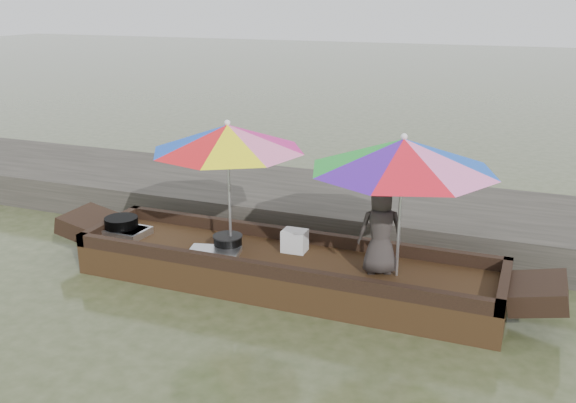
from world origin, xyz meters
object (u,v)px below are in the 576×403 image
at_px(charcoal_grill, 228,243).
at_px(boat_hull, 285,272).
at_px(supply_bag, 295,241).
at_px(umbrella_stern, 400,207).
at_px(cooking_pot, 122,226).
at_px(tray_scallop, 214,253).
at_px(umbrella_bow, 229,187).
at_px(vendor, 381,230).
at_px(tray_crayfish, 125,231).

bearing_deg(charcoal_grill, boat_hull, 0.09).
relative_size(charcoal_grill, supply_bag, 1.19).
bearing_deg(charcoal_grill, umbrella_stern, 0.03).
bearing_deg(cooking_pot, tray_scallop, -8.24).
bearing_deg(boat_hull, umbrella_bow, 180.00).
xyz_separation_m(supply_bag, umbrella_bow, (-0.72, -0.23, 0.65)).
height_order(charcoal_grill, supply_bag, supply_bag).
bearing_deg(vendor, tray_scallop, -14.85).
xyz_separation_m(umbrella_bow, umbrella_stern, (1.99, 0.00, 0.00)).
height_order(cooking_pot, vendor, vendor).
height_order(boat_hull, cooking_pot, cooking_pot).
bearing_deg(charcoal_grill, umbrella_bow, 1.77).
distance_m(boat_hull, tray_scallop, 0.85).
bearing_deg(boat_hull, cooking_pot, -178.92).
distance_m(cooking_pot, tray_scallop, 1.43).
bearing_deg(tray_crayfish, supply_bag, 7.57).
relative_size(charcoal_grill, vendor, 0.34).
height_order(boat_hull, tray_crayfish, tray_crayfish).
bearing_deg(supply_bag, umbrella_bow, -162.15).
bearing_deg(boat_hull, vendor, 0.24).
relative_size(boat_hull, tray_scallop, 8.34).
distance_m(tray_scallop, umbrella_stern, 2.23).
height_order(vendor, umbrella_bow, umbrella_bow).
xyz_separation_m(tray_scallop, supply_bag, (0.82, 0.48, 0.10)).
bearing_deg(charcoal_grill, tray_crayfish, -177.71).
bearing_deg(umbrella_bow, tray_scallop, -111.98).
distance_m(charcoal_grill, vendor, 1.88).
xyz_separation_m(cooking_pot, supply_bag, (2.23, 0.27, 0.02)).
xyz_separation_m(boat_hull, charcoal_grill, (-0.73, -0.00, 0.25)).
distance_m(vendor, umbrella_stern, 0.34).
relative_size(tray_crayfish, supply_bag, 2.10).
distance_m(tray_scallop, vendor, 1.96).
bearing_deg(umbrella_stern, vendor, 178.67).
xyz_separation_m(supply_bag, vendor, (1.07, -0.23, 0.36)).
relative_size(supply_bag, vendor, 0.29).
height_order(tray_scallop, vendor, vendor).
xyz_separation_m(cooking_pot, umbrella_bow, (1.51, 0.04, 0.67)).
height_order(cooking_pot, tray_crayfish, cooking_pot).
relative_size(cooking_pot, umbrella_stern, 0.21).
bearing_deg(supply_bag, boat_hull, -97.68).
bearing_deg(umbrella_bow, supply_bag, 17.85).
distance_m(boat_hull, tray_crayfish, 2.16).
xyz_separation_m(boat_hull, umbrella_stern, (1.30, 0.00, 0.95)).
relative_size(tray_crayfish, charcoal_grill, 1.76).
height_order(tray_crayfish, umbrella_stern, umbrella_stern).
distance_m(boat_hull, charcoal_grill, 0.77).
relative_size(tray_crayfish, tray_scallop, 1.00).
bearing_deg(cooking_pot, vendor, 0.80).
bearing_deg(umbrella_stern, umbrella_bow, 180.00).
bearing_deg(cooking_pot, umbrella_bow, 1.58).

